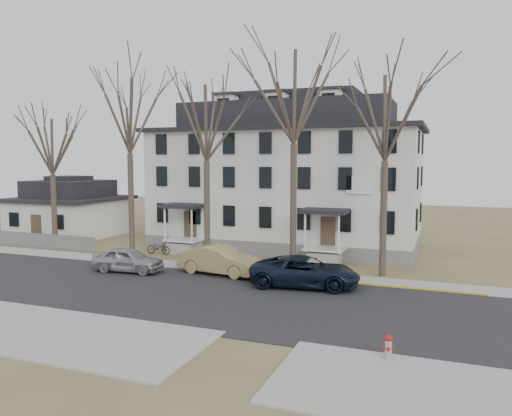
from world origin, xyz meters
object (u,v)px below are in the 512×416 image
at_px(tree_mid_left, 206,117).
at_px(tree_mid_right, 386,111).
at_px(tree_bungalow, 51,143).
at_px(car_navy, 305,272).
at_px(boarding_house, 287,178).
at_px(tree_far_left, 129,109).
at_px(bicycle_left, 159,248).
at_px(fire_hydrant, 389,347).
at_px(tree_center, 294,90).
at_px(car_tan, 220,261).
at_px(car_silver, 128,260).
at_px(small_house, 70,211).

distance_m(tree_mid_left, tree_mid_right, 11.50).
relative_size(tree_bungalow, car_navy, 1.85).
xyz_separation_m(boarding_house, car_navy, (4.96, -12.35, -4.57)).
xyz_separation_m(tree_far_left, bicycle_left, (1.60, 0.93, -9.85)).
bearing_deg(fire_hydrant, tree_mid_right, 97.90).
relative_size(boarding_house, tree_mid_left, 1.63).
bearing_deg(tree_center, boarding_house, 110.20).
distance_m(tree_mid_right, fire_hydrant, 15.79).
distance_m(tree_mid_left, tree_bungalow, 13.08).
height_order(car_tan, bicycle_left, car_tan).
distance_m(tree_far_left, car_tan, 13.11).
xyz_separation_m(tree_far_left, fire_hydrant, (19.27, -12.76, -9.88)).
distance_m(car_silver, bicycle_left, 5.72).
bearing_deg(tree_mid_left, tree_center, 0.00).
xyz_separation_m(tree_center, car_tan, (-3.54, -3.19, -10.24)).
height_order(tree_far_left, bicycle_left, tree_far_left).
bearing_deg(fire_hydrant, car_tan, 138.50).
distance_m(tree_mid_left, tree_center, 6.18).
bearing_deg(car_tan, tree_far_left, 76.74).
height_order(small_house, car_silver, small_house).
height_order(tree_far_left, tree_bungalow, tree_far_left).
relative_size(tree_center, car_tan, 2.86).
bearing_deg(tree_far_left, tree_bungalow, 180.00).
distance_m(tree_mid_right, car_silver, 17.64).
xyz_separation_m(car_silver, fire_hydrant, (16.31, -8.14, -0.28)).
bearing_deg(car_tan, fire_hydrant, -124.11).
xyz_separation_m(small_house, bicycle_left, (12.60, -5.27, -1.75)).
bearing_deg(car_tan, tree_bungalow, 85.74).
bearing_deg(tree_mid_right, boarding_house, 136.19).
bearing_deg(car_silver, tree_far_left, 27.97).
distance_m(tree_bungalow, fire_hydrant, 30.19).
bearing_deg(fire_hydrant, car_silver, 153.50).
bearing_deg(small_house, car_navy, -22.60).
distance_m(tree_center, tree_bungalow, 19.23).
height_order(tree_far_left, tree_mid_left, tree_far_left).
bearing_deg(tree_center, tree_bungalow, 180.00).
height_order(tree_mid_right, tree_bungalow, tree_mid_right).
bearing_deg(small_house, tree_mid_right, -12.27).
bearing_deg(tree_mid_left, tree_bungalow, 180.00).
bearing_deg(tree_bungalow, car_silver, -24.89).
xyz_separation_m(tree_mid_left, bicycle_left, (-4.40, 0.93, -9.10)).
bearing_deg(tree_far_left, tree_mid_right, 0.00).
distance_m(tree_far_left, tree_bungalow, 7.34).
distance_m(car_navy, bicycle_left, 13.38).
bearing_deg(car_navy, tree_bungalow, 71.01).
height_order(tree_mid_left, bicycle_left, tree_mid_left).
distance_m(small_house, bicycle_left, 13.77).
height_order(tree_far_left, car_tan, tree_far_left).
height_order(small_house, tree_center, tree_center).
relative_size(tree_mid_left, bicycle_left, 6.72).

